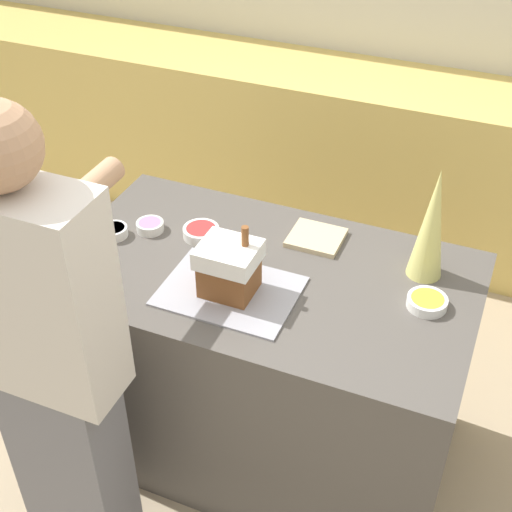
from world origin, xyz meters
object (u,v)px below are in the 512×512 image
Objects in this scene: baking_tray at (230,291)px; cookbook at (316,238)px; candy_bowl_beside_tree at (114,231)px; candy_bowl_near_tray_right at (427,302)px; gingerbread_house at (229,267)px; candy_bowl_center_rear at (150,226)px; decorative_tree at (432,224)px; person at (50,364)px; candy_bowl_behind_tray at (201,232)px.

baking_tray is 0.43m from cookbook.
candy_bowl_near_tray_right is at bearing 2.40° from candy_bowl_beside_tree.
gingerbread_house is 0.49m from candy_bowl_center_rear.
candy_bowl_beside_tree is at bearing 165.96° from baking_tray.
candy_bowl_near_tray_right is (0.05, -0.17, -0.19)m from decorative_tree.
candy_bowl_near_tray_right is (1.16, 0.05, -0.00)m from candy_bowl_beside_tree.
person reaches higher than candy_bowl_center_rear.
person is at bearing -99.00° from candy_bowl_behind_tray.
gingerbread_house reaches higher than candy_bowl_center_rear.
person is (-0.35, -0.52, -0.10)m from gingerbread_house.
decorative_tree is (0.58, 0.35, 0.10)m from gingerbread_house.
baking_tray is at bearing -148.71° from decorative_tree.
baking_tray is at bearing -14.04° from candy_bowl_beside_tree.
gingerbread_house reaches higher than baking_tray.
decorative_tree is at bearing 42.98° from person.
candy_bowl_center_rear is at bearing 153.17° from gingerbread_house.
cookbook is at bearing 16.88° from candy_bowl_center_rear.
gingerbread_house is 2.50× the size of candy_bowl_beside_tree.
decorative_tree reaches higher than candy_bowl_behind_tray.
candy_bowl_behind_tray is at bearing 11.03° from candy_bowl_center_rear.
gingerbread_house is at bearing -47.61° from candy_bowl_behind_tray.
gingerbread_house is 0.35m from candy_bowl_behind_tray.
baking_tray is at bearing -26.87° from candy_bowl_center_rear.
cookbook is at bearing 66.64° from baking_tray.
candy_bowl_beside_tree is 0.77× the size of candy_bowl_near_tray_right.
decorative_tree is at bearing -6.21° from cookbook.
baking_tray is 1.78× the size of gingerbread_house.
candy_bowl_center_rear is at bearing 178.14° from candy_bowl_near_tray_right.
candy_bowl_near_tray_right is 0.08× the size of person.
candy_bowl_behind_tray is 0.86m from candy_bowl_near_tray_right.
gingerbread_house reaches higher than candy_bowl_beside_tree.
candy_bowl_beside_tree is 0.68m from person.
gingerbread_house is 0.56m from candy_bowl_beside_tree.
candy_bowl_beside_tree is at bearing -159.44° from cookbook.
candy_bowl_behind_tray is 0.78m from person.
decorative_tree is at bearing 31.29° from gingerbread_house.
candy_bowl_center_rear is (-0.20, -0.04, -0.00)m from candy_bowl_behind_tray.
candy_bowl_beside_tree reaches higher than candy_bowl_center_rear.
decorative_tree is at bearing 6.94° from candy_bowl_behind_tray.
decorative_tree is 0.84m from candy_bowl_behind_tray.
gingerbread_house is at bearing -26.83° from candy_bowl_center_rear.
candy_bowl_center_rear is (-1.05, 0.03, 0.00)m from candy_bowl_near_tray_right.
candy_bowl_near_tray_right is 0.69× the size of cookbook.
cookbook is at bearing 60.15° from person.
candy_bowl_behind_tray is 0.08× the size of person.
decorative_tree is 4.08× the size of candy_bowl_beside_tree.
gingerbread_house is 1.91× the size of candy_bowl_near_tray_right.
candy_bowl_beside_tree is (-0.53, 0.13, 0.02)m from baking_tray.
person is (0.18, -0.65, -0.01)m from candy_bowl_beside_tree.
candy_bowl_behind_tray is at bearing 81.00° from person.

